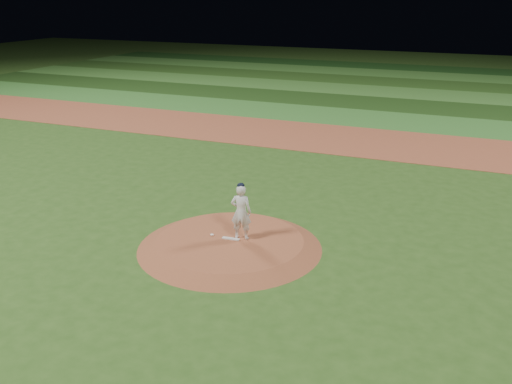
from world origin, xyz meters
TOP-DOWN VIEW (x-y plane):
  - ground at (0.00, 0.00)m, footprint 120.00×120.00m
  - infield_dirt_band at (0.00, 14.00)m, footprint 70.00×6.00m
  - outfield_stripe_0 at (0.00, 19.50)m, footprint 70.00×5.00m
  - outfield_stripe_1 at (0.00, 24.50)m, footprint 70.00×5.00m
  - outfield_stripe_2 at (0.00, 29.50)m, footprint 70.00×5.00m
  - outfield_stripe_3 at (0.00, 34.50)m, footprint 70.00×5.00m
  - outfield_stripe_4 at (0.00, 39.50)m, footprint 70.00×5.00m
  - outfield_stripe_5 at (0.00, 44.50)m, footprint 70.00×5.00m
  - pitchers_mound at (0.00, 0.00)m, footprint 5.50×5.50m
  - pitching_rubber at (0.01, 0.05)m, footprint 0.54×0.18m
  - rosin_bag at (-0.62, 0.05)m, footprint 0.11×0.11m
  - pitcher_on_mound at (0.28, 0.21)m, footprint 0.68×0.50m

SIDE VIEW (x-z plane):
  - ground at x=0.00m, z-range 0.00..0.00m
  - outfield_stripe_0 at x=0.00m, z-range 0.00..0.02m
  - outfield_stripe_1 at x=0.00m, z-range 0.00..0.02m
  - outfield_stripe_2 at x=0.00m, z-range 0.00..0.02m
  - outfield_stripe_3 at x=0.00m, z-range 0.00..0.02m
  - outfield_stripe_4 at x=0.00m, z-range 0.00..0.02m
  - outfield_stripe_5 at x=0.00m, z-range 0.00..0.02m
  - infield_dirt_band at x=0.00m, z-range 0.00..0.02m
  - pitchers_mound at x=0.00m, z-range 0.00..0.25m
  - pitching_rubber at x=0.01m, z-range 0.25..0.28m
  - rosin_bag at x=-0.62m, z-range 0.25..0.31m
  - pitcher_on_mound at x=0.28m, z-range 0.24..1.99m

